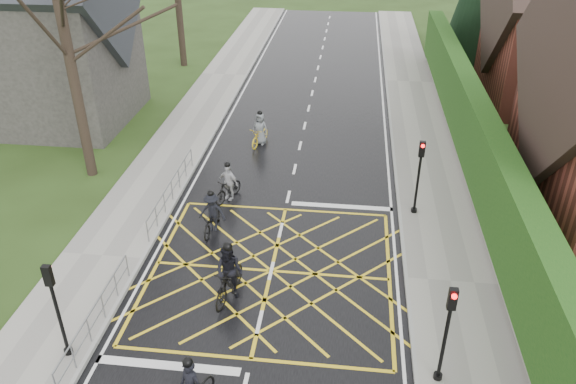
% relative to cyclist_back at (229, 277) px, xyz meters
% --- Properties ---
extents(ground, '(120.00, 120.00, 0.00)m').
position_rel_cyclist_back_xyz_m(ground, '(1.12, 1.44, -0.78)').
color(ground, '#203210').
rests_on(ground, ground).
extents(road, '(9.00, 80.00, 0.01)m').
position_rel_cyclist_back_xyz_m(road, '(1.12, 1.44, -0.78)').
color(road, black).
rests_on(road, ground).
extents(sidewalk_right, '(3.00, 80.00, 0.15)m').
position_rel_cyclist_back_xyz_m(sidewalk_right, '(7.12, 1.44, -0.71)').
color(sidewalk_right, gray).
rests_on(sidewalk_right, ground).
extents(sidewalk_left, '(3.00, 80.00, 0.15)m').
position_rel_cyclist_back_xyz_m(sidewalk_left, '(-4.88, 1.44, -0.71)').
color(sidewalk_left, gray).
rests_on(sidewalk_left, ground).
extents(stone_wall, '(0.50, 38.00, 0.70)m').
position_rel_cyclist_back_xyz_m(stone_wall, '(8.87, 7.44, -0.43)').
color(stone_wall, slate).
rests_on(stone_wall, ground).
extents(hedge, '(0.90, 38.00, 2.80)m').
position_rel_cyclist_back_xyz_m(hedge, '(8.87, 7.44, 1.32)').
color(hedge, '#11390F').
rests_on(hedge, stone_wall).
extents(church, '(8.80, 7.80, 11.00)m').
position_rel_cyclist_back_xyz_m(church, '(-12.41, 13.44, 4.15)').
color(church, '#2D2B28').
rests_on(church, ground).
extents(railing_south, '(0.05, 5.04, 1.03)m').
position_rel_cyclist_back_xyz_m(railing_south, '(-3.53, -2.06, -0.00)').
color(railing_south, slate).
rests_on(railing_south, ground).
extents(railing_north, '(0.05, 6.04, 1.03)m').
position_rel_cyclist_back_xyz_m(railing_north, '(-3.53, 5.44, 0.00)').
color(railing_north, slate).
rests_on(railing_north, ground).
extents(traffic_light_ne, '(0.24, 0.31, 3.21)m').
position_rel_cyclist_back_xyz_m(traffic_light_ne, '(6.22, 5.64, 0.88)').
color(traffic_light_ne, black).
rests_on(traffic_light_ne, ground).
extents(traffic_light_se, '(0.24, 0.31, 3.21)m').
position_rel_cyclist_back_xyz_m(traffic_light_se, '(6.22, -2.76, 0.88)').
color(traffic_light_se, black).
rests_on(traffic_light_se, ground).
extents(traffic_light_sw, '(0.24, 0.31, 3.21)m').
position_rel_cyclist_back_xyz_m(traffic_light_sw, '(-3.98, -3.05, 0.88)').
color(traffic_light_sw, black).
rests_on(traffic_light_sw, ground).
extents(cyclist_back, '(1.05, 2.14, 2.07)m').
position_rel_cyclist_back_xyz_m(cyclist_back, '(0.00, 0.00, 0.00)').
color(cyclist_back, black).
rests_on(cyclist_back, ground).
extents(cyclist_mid, '(1.06, 1.82, 1.73)m').
position_rel_cyclist_back_xyz_m(cyclist_mid, '(-1.43, 3.63, -0.15)').
color(cyclist_mid, black).
rests_on(cyclist_mid, ground).
extents(cyclist_front, '(1.15, 1.75, 1.71)m').
position_rel_cyclist_back_xyz_m(cyclist_front, '(-1.31, 5.97, -0.15)').
color(cyclist_front, black).
rests_on(cyclist_front, ground).
extents(cyclist_lead, '(1.06, 1.91, 1.76)m').
position_rel_cyclist_back_xyz_m(cyclist_lead, '(-0.87, 11.41, -0.17)').
color(cyclist_lead, gold).
rests_on(cyclist_lead, ground).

